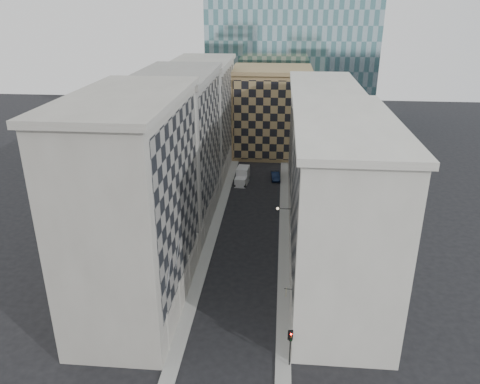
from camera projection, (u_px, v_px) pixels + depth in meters
The scene contains 16 objects.
ground at pixel (226, 375), 43.27m from camera, with size 260.00×260.00×0.00m, color black.
sidewalk_west at pixel (215, 226), 71.28m from camera, with size 1.50×100.00×0.15m, color #969591.
sidewalk_east at pixel (284, 229), 70.41m from camera, with size 1.50×100.00×0.15m, color #969591.
bldg_left_a at pixel (136, 206), 49.76m from camera, with size 10.80×22.80×23.70m.
bldg_left_b at pixel (179, 149), 70.20m from camera, with size 10.80×22.80×22.70m.
bldg_left_c at pixel (203, 118), 90.63m from camera, with size 10.80×22.80×21.70m.
bldg_right_a at pixel (337, 210), 52.22m from camera, with size 10.80×26.80×20.70m.
bldg_right_b at pixel (321, 145), 77.24m from camera, with size 10.80×28.80×19.70m.
tan_block at pixel (271, 111), 101.96m from camera, with size 16.80×14.80×18.80m.
church_tower at pixel (266, 23), 108.39m from camera, with size 7.20×7.20×51.50m.
flagpoles_left at pixel (173, 263), 46.22m from camera, with size 0.10×6.33×2.33m.
bracket_lamp at pixel (279, 209), 62.61m from camera, with size 1.98×0.36×0.36m.
traffic_light at pixel (290, 341), 43.19m from camera, with size 0.49×0.45×3.93m.
box_truck at pixel (242, 177), 87.92m from camera, with size 2.58×5.41×2.88m.
dark_car at pixel (275, 176), 89.73m from camera, with size 1.56×4.48×1.47m, color #0E1933.
shop_sign at pixel (286, 292), 48.87m from camera, with size 0.85×0.75×0.83m.
Camera 1 is at (4.28, -33.23, 32.23)m, focal length 35.00 mm.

